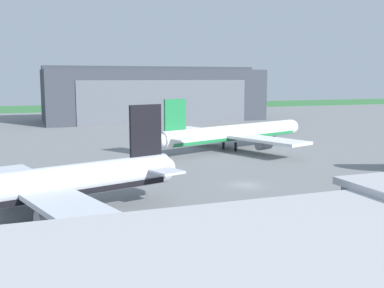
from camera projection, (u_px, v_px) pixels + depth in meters
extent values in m
plane|color=slate|center=(246.00, 185.00, 66.88)|extent=(440.00, 440.00, 0.00)
cube|color=#36773E|center=(83.00, 108.00, 239.96)|extent=(440.00, 56.00, 0.08)
cube|color=#383D47|center=(153.00, 95.00, 169.74)|extent=(77.80, 31.54, 18.40)
cube|color=slate|center=(166.00, 102.00, 155.22)|extent=(59.13, 0.30, 14.72)
cube|color=#383D47|center=(153.00, 68.00, 168.34)|extent=(77.80, 7.57, 1.20)
cylinder|color=white|center=(235.00, 133.00, 99.60)|extent=(37.88, 16.46, 3.54)
sphere|color=white|center=(291.00, 127.00, 111.98)|extent=(3.40, 3.40, 3.40)
sphere|color=white|center=(162.00, 141.00, 87.21)|extent=(2.76, 2.76, 2.76)
cube|color=#1E7A42|center=(235.00, 137.00, 99.74)|extent=(34.96, 15.44, 0.62)
cube|color=#1E7A42|center=(175.00, 115.00, 88.51)|extent=(4.90, 2.08, 6.03)
cube|color=white|center=(181.00, 139.00, 86.62)|extent=(4.97, 5.85, 0.28)
cube|color=white|center=(164.00, 136.00, 90.68)|extent=(4.97, 5.85, 0.28)
cube|color=white|center=(267.00, 140.00, 91.77)|extent=(11.78, 18.62, 0.56)
cube|color=white|center=(202.00, 131.00, 106.56)|extent=(11.78, 18.62, 0.56)
cylinder|color=gray|center=(264.00, 145.00, 93.53)|extent=(3.83, 2.97, 1.95)
cylinder|color=gray|center=(209.00, 137.00, 106.19)|extent=(3.83, 2.97, 1.95)
cylinder|color=black|center=(274.00, 140.00, 108.41)|extent=(0.56, 0.56, 1.89)
cylinder|color=black|center=(236.00, 147.00, 97.59)|extent=(0.56, 0.56, 1.89)
cylinder|color=black|center=(223.00, 145.00, 100.41)|extent=(0.56, 0.56, 1.89)
cylinder|color=silver|center=(33.00, 186.00, 49.11)|extent=(33.40, 13.32, 3.74)
sphere|color=silver|center=(164.00, 168.00, 59.17)|extent=(2.92, 2.92, 2.92)
cube|color=black|center=(33.00, 196.00, 49.25)|extent=(30.83, 12.57, 0.65)
cube|color=black|center=(146.00, 130.00, 56.84)|extent=(4.32, 1.65, 6.36)
cube|color=silver|center=(139.00, 163.00, 60.14)|extent=(4.42, 5.89, 0.28)
cube|color=silver|center=(163.00, 170.00, 55.68)|extent=(4.42, 5.89, 0.28)
cube|color=silver|center=(17.00, 177.00, 55.77)|extent=(9.10, 14.60, 0.56)
cube|color=silver|center=(67.00, 206.00, 43.38)|extent=(9.10, 14.60, 0.56)
cylinder|color=gray|center=(14.00, 191.00, 54.62)|extent=(4.00, 3.00, 2.06)
cylinder|color=gray|center=(55.00, 218.00, 43.96)|extent=(4.00, 3.00, 2.06)
cylinder|color=black|center=(40.00, 207.00, 51.88)|extent=(0.56, 0.56, 2.12)
cylinder|color=black|center=(53.00, 215.00, 48.78)|extent=(0.56, 0.56, 2.12)
cube|color=#B7B7BC|center=(122.00, 288.00, 16.25)|extent=(48.46, 16.55, 0.50)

